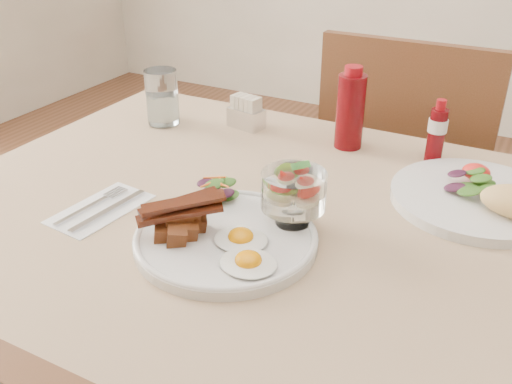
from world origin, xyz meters
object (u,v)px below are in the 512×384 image
(hot_sauce_bottle, at_px, (437,133))
(ketchup_bottle, at_px, (350,110))
(table, at_px, (311,270))
(water_glass, at_px, (162,101))
(main_plate, at_px, (226,239))
(sugar_caddy, at_px, (246,114))
(chair_far, at_px, (405,182))
(second_plate, at_px, (487,198))
(fruit_cup, at_px, (294,191))

(hot_sauce_bottle, bearing_deg, ketchup_bottle, -178.87)
(table, xyz_separation_m, ketchup_bottle, (-0.06, 0.32, 0.17))
(hot_sauce_bottle, relative_size, water_glass, 1.04)
(main_plate, distance_m, hot_sauce_bottle, 0.49)
(hot_sauce_bottle, height_order, sugar_caddy, hot_sauce_bottle)
(ketchup_bottle, relative_size, hot_sauce_bottle, 1.32)
(chair_far, height_order, water_glass, chair_far)
(second_plate, relative_size, sugar_caddy, 3.41)
(main_plate, distance_m, second_plate, 0.45)
(table, bearing_deg, chair_far, 90.00)
(table, xyz_separation_m, second_plate, (0.24, 0.19, 0.11))
(hot_sauce_bottle, relative_size, sugar_caddy, 1.50)
(chair_far, height_order, fruit_cup, chair_far)
(main_plate, bearing_deg, table, 49.12)
(fruit_cup, height_order, water_glass, water_glass)
(table, xyz_separation_m, chair_far, (0.00, 0.66, -0.14))
(main_plate, xyz_separation_m, ketchup_bottle, (0.04, 0.44, 0.07))
(fruit_cup, height_order, second_plate, fruit_cup)
(fruit_cup, bearing_deg, chair_far, 88.11)
(table, height_order, fruit_cup, fruit_cup)
(table, height_order, main_plate, main_plate)
(chair_far, bearing_deg, ketchup_bottle, -99.87)
(hot_sauce_bottle, bearing_deg, sugar_caddy, -178.71)
(second_plate, height_order, sugar_caddy, same)
(main_plate, relative_size, water_glass, 2.26)
(second_plate, distance_m, hot_sauce_bottle, 0.19)
(ketchup_bottle, height_order, water_glass, ketchup_bottle)
(second_plate, bearing_deg, hot_sauce_bottle, 130.82)
(main_plate, distance_m, fruit_cup, 0.13)
(sugar_caddy, bearing_deg, water_glass, -148.62)
(main_plate, distance_m, sugar_caddy, 0.48)
(ketchup_bottle, distance_m, hot_sauce_bottle, 0.18)
(second_plate, bearing_deg, main_plate, -138.09)
(chair_far, distance_m, fruit_cup, 0.76)
(main_plate, relative_size, fruit_cup, 2.74)
(second_plate, distance_m, water_glass, 0.72)
(ketchup_bottle, bearing_deg, main_plate, -94.99)
(chair_far, height_order, hot_sauce_bottle, chair_far)
(chair_far, bearing_deg, main_plate, -97.14)
(hot_sauce_bottle, distance_m, sugar_caddy, 0.41)
(second_plate, xyz_separation_m, hot_sauce_bottle, (-0.12, 0.14, 0.04))
(sugar_caddy, bearing_deg, ketchup_bottle, 12.33)
(fruit_cup, height_order, sugar_caddy, fruit_cup)
(table, distance_m, ketchup_bottle, 0.37)
(fruit_cup, relative_size, sugar_caddy, 1.18)
(ketchup_bottle, distance_m, water_glass, 0.42)
(fruit_cup, bearing_deg, ketchup_bottle, 95.81)
(fruit_cup, distance_m, sugar_caddy, 0.45)
(second_plate, bearing_deg, sugar_caddy, 166.25)
(ketchup_bottle, bearing_deg, second_plate, -24.81)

